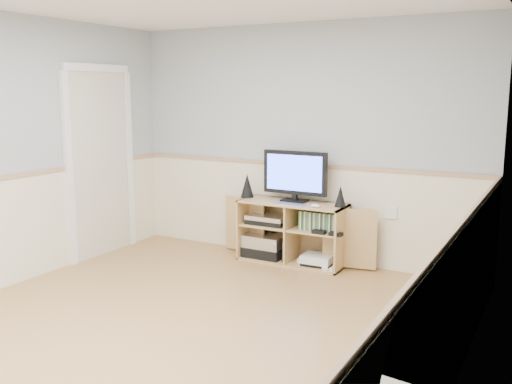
% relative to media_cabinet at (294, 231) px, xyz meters
% --- Properties ---
extents(room, '(4.04, 4.54, 2.54)m').
position_rel_media_cabinet_xyz_m(room, '(-0.08, -1.94, 0.88)').
color(room, tan).
rests_on(room, ground).
extents(media_cabinet, '(1.77, 0.43, 0.65)m').
position_rel_media_cabinet_xyz_m(media_cabinet, '(0.00, 0.00, 0.00)').
color(media_cabinet, tan).
rests_on(media_cabinet, floor).
extents(monitor, '(0.71, 0.18, 0.53)m').
position_rel_media_cabinet_xyz_m(monitor, '(0.00, -0.00, 0.61)').
color(monitor, black).
rests_on(monitor, media_cabinet).
extents(speaker_left, '(0.14, 0.14, 0.26)m').
position_rel_media_cabinet_xyz_m(speaker_left, '(-0.56, -0.03, 0.45)').
color(speaker_left, black).
rests_on(speaker_left, media_cabinet).
extents(speaker_right, '(0.11, 0.11, 0.21)m').
position_rel_media_cabinet_xyz_m(speaker_right, '(0.52, -0.03, 0.42)').
color(speaker_right, black).
rests_on(speaker_right, media_cabinet).
extents(keyboard, '(0.33, 0.14, 0.01)m').
position_rel_media_cabinet_xyz_m(keyboard, '(0.03, -0.19, 0.32)').
color(keyboard, silver).
rests_on(keyboard, media_cabinet).
extents(mouse, '(0.10, 0.06, 0.04)m').
position_rel_media_cabinet_xyz_m(mouse, '(0.32, -0.19, 0.34)').
color(mouse, white).
rests_on(mouse, media_cabinet).
extents(av_components, '(0.52, 0.32, 0.47)m').
position_rel_media_cabinet_xyz_m(av_components, '(-0.31, -0.05, -0.11)').
color(av_components, black).
rests_on(av_components, media_cabinet).
extents(game_consoles, '(0.45, 0.30, 0.11)m').
position_rel_media_cabinet_xyz_m(game_consoles, '(0.29, -0.06, -0.26)').
color(game_consoles, white).
rests_on(game_consoles, media_cabinet).
extents(game_cases, '(0.39, 0.13, 0.19)m').
position_rel_media_cabinet_xyz_m(game_cases, '(0.30, -0.07, 0.15)').
color(game_cases, '#3F8C3F').
rests_on(game_cases, media_cabinet).
extents(wall_outlet, '(0.12, 0.03, 0.12)m').
position_rel_media_cabinet_xyz_m(wall_outlet, '(0.98, 0.17, 0.27)').
color(wall_outlet, white).
rests_on(wall_outlet, wall_back).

